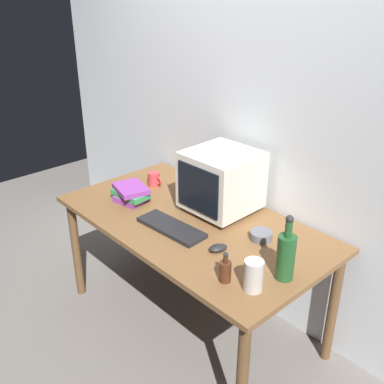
{
  "coord_description": "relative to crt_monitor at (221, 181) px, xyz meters",
  "views": [
    {
      "loc": [
        1.69,
        -1.54,
        2.03
      ],
      "look_at": [
        0.0,
        0.0,
        0.93
      ],
      "focal_mm": 42.49,
      "sensor_mm": 36.0,
      "label": 1
    }
  ],
  "objects": [
    {
      "name": "back_wall",
      "position": [
        -0.02,
        0.29,
        0.31
      ],
      "size": [
        4.0,
        0.08,
        2.5
      ],
      "primitive_type": "cube",
      "color": "silver",
      "rests_on": "ground"
    },
    {
      "name": "ground_plane",
      "position": [
        -0.02,
        -0.21,
        -0.94
      ],
      "size": [
        6.0,
        6.0,
        0.0
      ],
      "primitive_type": "plane",
      "color": "slate"
    },
    {
      "name": "crt_monitor",
      "position": [
        0.0,
        0.0,
        0.0
      ],
      "size": [
        0.39,
        0.4,
        0.37
      ],
      "color": "beige",
      "rests_on": "desk"
    },
    {
      "name": "desk",
      "position": [
        -0.02,
        -0.21,
        -0.27
      ],
      "size": [
        1.62,
        0.87,
        0.75
      ],
      "color": "brown",
      "rests_on": "ground"
    },
    {
      "name": "bottle_tall",
      "position": [
        0.67,
        -0.26,
        -0.07
      ],
      "size": [
        0.09,
        0.09,
        0.33
      ],
      "color": "#1E4C23",
      "rests_on": "desk"
    },
    {
      "name": "cd_spindle",
      "position": [
        0.38,
        -0.07,
        -0.17
      ],
      "size": [
        0.12,
        0.12,
        0.04
      ],
      "primitive_type": "cylinder",
      "color": "#595B66",
      "rests_on": "desk"
    },
    {
      "name": "keyboard",
      "position": [
        -0.03,
        -0.36,
        -0.18
      ],
      "size": [
        0.43,
        0.18,
        0.02
      ],
      "primitive_type": "cube",
      "rotation": [
        0.0,
        0.0,
        0.07
      ],
      "color": "black",
      "rests_on": "desk"
    },
    {
      "name": "bottle_short",
      "position": [
        0.5,
        -0.48,
        -0.14
      ],
      "size": [
        0.06,
        0.06,
        0.15
      ],
      "color": "#472314",
      "rests_on": "desk"
    },
    {
      "name": "book_stack",
      "position": [
        -0.46,
        -0.33,
        -0.14
      ],
      "size": [
        0.25,
        0.22,
        0.1
      ],
      "color": "#843893",
      "rests_on": "desk"
    },
    {
      "name": "metal_canister",
      "position": [
        0.63,
        -0.43,
        -0.12
      ],
      "size": [
        0.09,
        0.09,
        0.15
      ],
      "primitive_type": "cylinder",
      "color": "#B7B2A8",
      "rests_on": "desk"
    },
    {
      "name": "mug",
      "position": [
        -0.55,
        -0.07,
        -0.15
      ],
      "size": [
        0.12,
        0.08,
        0.09
      ],
      "color": "#CC383D",
      "rests_on": "desk"
    },
    {
      "name": "computer_mouse",
      "position": [
        0.31,
        -0.33,
        -0.17
      ],
      "size": [
        0.09,
        0.11,
        0.04
      ],
      "primitive_type": "ellipsoid",
      "rotation": [
        0.0,
        0.0,
        -0.36
      ],
      "color": "black",
      "rests_on": "desk"
    }
  ]
}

